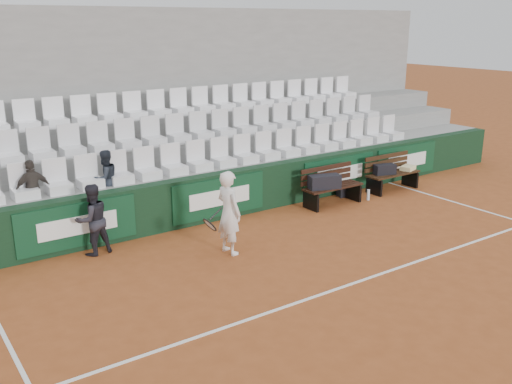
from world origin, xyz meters
The scene contains 22 objects.
ground centered at (0.00, 0.00, 0.00)m, with size 80.00×80.00×0.00m, color #9A4B22.
court_baseline centered at (0.00, 0.00, 0.00)m, with size 18.00×0.06×0.01m, color white.
back_barrier centered at (0.07, 3.99, 0.50)m, with size 18.00×0.34×1.00m.
grandstand_tier_front centered at (0.00, 4.62, 0.50)m, with size 18.00×0.95×1.00m, color #969693.
grandstand_tier_mid centered at (0.00, 5.58, 0.72)m, with size 18.00×0.95×1.45m, color gray.
grandstand_tier_back centered at (0.00, 6.53, 0.95)m, with size 18.00×0.95×1.90m, color gray.
grandstand_rear_wall centered at (0.00, 7.15, 2.20)m, with size 18.00×0.30×4.40m, color gray.
seat_row_front centered at (0.00, 4.45, 1.31)m, with size 11.90×0.44×0.63m, color silver.
seat_row_mid centered at (0.00, 5.40, 1.77)m, with size 11.90×0.44×0.63m, color silver.
seat_row_back centered at (0.00, 6.35, 2.21)m, with size 11.90×0.44×0.63m, color white.
bench_left centered at (2.52, 3.30, 0.23)m, with size 1.50×0.56×0.45m, color black.
bench_right centered at (4.55, 3.33, 0.23)m, with size 1.50×0.56×0.45m, color #321D0F.
sports_bag_left centered at (2.23, 3.27, 0.60)m, with size 0.71×0.31×0.31m, color black.
sports_bag_right centered at (4.28, 3.37, 0.57)m, with size 0.53×0.25×0.25m, color black.
towel centered at (5.08, 3.32, 0.50)m, with size 0.39×0.28×0.11m, color beige.
sports_bag_ground centered at (3.27, 3.63, 0.13)m, with size 0.44×0.27×0.27m, color black.
water_bottle_near centered at (1.89, 3.27, 0.11)m, with size 0.06×0.06×0.23m, color silver.
water_bottle_far centered at (3.46, 3.09, 0.13)m, with size 0.07×0.07×0.26m, color silver.
tennis_player centered at (-0.96, 2.24, 0.77)m, with size 0.71×0.60×1.55m.
ball_kid centered at (-3.00, 3.59, 0.66)m, with size 0.64×0.50×1.32m, color #212129.
spectator_b centered at (-3.75, 4.50, 1.57)m, with size 0.66×0.28×1.13m, color #352F2A.
spectator_c centered at (-2.38, 4.50, 1.57)m, with size 0.55×0.43×1.14m, color #1F242E.
Camera 1 is at (-6.07, -6.01, 4.07)m, focal length 40.00 mm.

